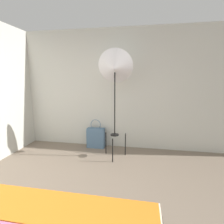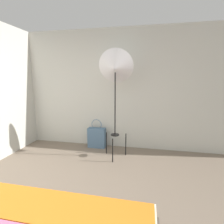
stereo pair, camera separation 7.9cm
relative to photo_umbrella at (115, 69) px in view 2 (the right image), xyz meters
The scene contains 3 objects.
wall_back 0.84m from the photo_umbrella, 126.05° to the left, with size 8.00×0.05×2.60m.
photo_umbrella is the anchor object (origin of this frame).
tote_bag 1.63m from the photo_umbrella, 140.52° to the left, with size 0.40×0.16×0.65m.
Camera 2 is at (1.03, -1.26, 1.54)m, focal length 28.00 mm.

